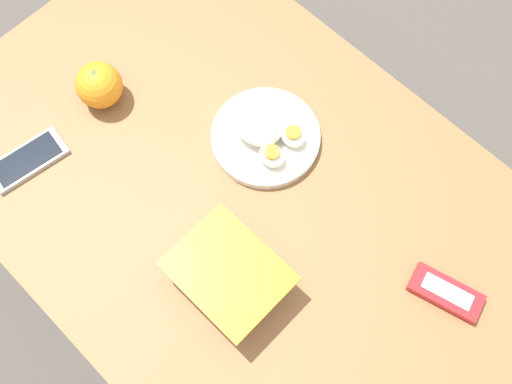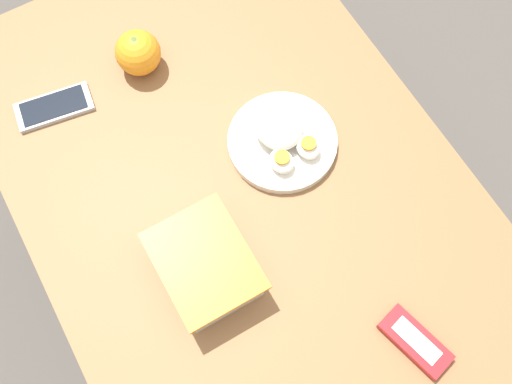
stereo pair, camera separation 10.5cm
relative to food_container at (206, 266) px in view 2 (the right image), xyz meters
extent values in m
plane|color=#4C4742|center=(0.10, -0.13, -0.74)|extent=(10.00, 10.00, 0.00)
cube|color=brown|center=(0.10, -0.13, -0.05)|extent=(1.17, 0.76, 0.03)
cylinder|color=brown|center=(-0.42, -0.45, -0.40)|extent=(0.06, 0.06, 0.68)
cylinder|color=brown|center=(0.62, -0.45, -0.40)|extent=(0.06, 0.06, 0.68)
cylinder|color=brown|center=(0.62, 0.19, -0.40)|extent=(0.06, 0.06, 0.68)
cube|color=white|center=(0.00, 0.00, 0.00)|extent=(0.17, 0.13, 0.06)
cube|color=beige|center=(0.00, 0.00, -0.02)|extent=(0.15, 0.12, 0.03)
cube|color=orange|center=(0.00, 0.00, 0.04)|extent=(0.18, 0.15, 0.01)
ellipsoid|color=gray|center=(0.00, -0.01, 0.00)|extent=(0.05, 0.05, 0.02)
sphere|color=orange|center=(0.43, -0.08, 0.01)|extent=(0.09, 0.09, 0.09)
cylinder|color=#4C662D|center=(0.43, -0.08, 0.05)|extent=(0.01, 0.01, 0.00)
cylinder|color=silver|center=(0.14, -0.24, -0.02)|extent=(0.20, 0.20, 0.02)
ellipsoid|color=white|center=(0.16, -0.24, 0.01)|extent=(0.10, 0.09, 0.05)
ellipsoid|color=white|center=(0.10, -0.26, 0.00)|extent=(0.05, 0.04, 0.03)
cylinder|color=#F4A823|center=(0.10, -0.26, 0.02)|extent=(0.03, 0.03, 0.01)
ellipsoid|color=white|center=(0.10, -0.21, 0.00)|extent=(0.05, 0.04, 0.03)
cylinder|color=#F4A823|center=(0.10, -0.21, 0.02)|extent=(0.03, 0.03, 0.01)
cube|color=red|center=(-0.28, -0.24, -0.02)|extent=(0.13, 0.08, 0.02)
cube|color=white|center=(-0.28, -0.24, -0.01)|extent=(0.09, 0.05, 0.00)
cube|color=#ADADB2|center=(0.43, 0.10, -0.03)|extent=(0.08, 0.15, 0.01)
cube|color=black|center=(0.43, 0.10, -0.02)|extent=(0.07, 0.13, 0.00)
camera|label=1|loc=(-0.19, 0.13, 0.98)|focal=42.00mm
camera|label=2|loc=(-0.26, 0.05, 0.98)|focal=42.00mm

